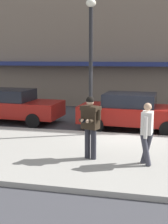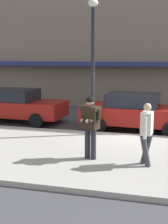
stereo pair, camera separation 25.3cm
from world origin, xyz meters
name	(u,v)px [view 1 (the left image)]	position (x,y,z in m)	size (l,w,h in m)	color
ground_plane	(127,136)	(0.00, 0.00, 0.00)	(80.00, 80.00, 0.00)	#3D3D42
sidewalk	(152,159)	(1.00, -2.85, 0.07)	(32.00, 5.30, 0.14)	#99968E
curb_paint_line	(153,137)	(1.00, 0.05, 0.00)	(28.00, 0.12, 0.01)	silver
parked_sedan_near	(12,105)	(-5.42, 1.32, 0.79)	(4.59, 2.11, 1.54)	maroon
parked_sedan_mid	(133,112)	(0.16, 0.96, 0.79)	(4.60, 2.13, 1.54)	maroon
man_texting_on_phone	(90,121)	(-0.73, -3.42, 1.25)	(0.62, 0.65, 1.81)	#23232B
pedestrian_in_light_coat	(147,130)	(0.84, -3.56, 1.11)	(0.36, 0.60, 1.70)	#33333D
street_lamp_post	(91,54)	(-1.31, -0.65, 3.14)	(0.36, 0.36, 4.88)	black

